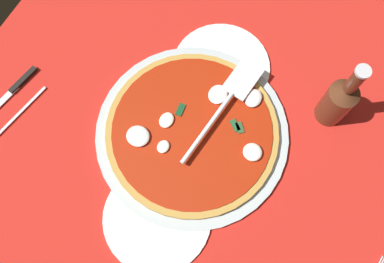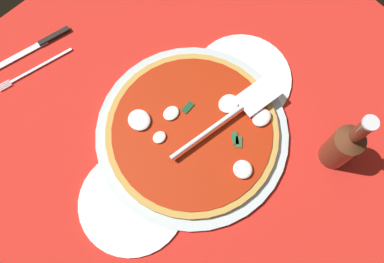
% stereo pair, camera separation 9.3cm
% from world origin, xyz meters
% --- Properties ---
extents(ground_plane, '(1.12, 1.12, 0.01)m').
position_xyz_m(ground_plane, '(0.00, 0.00, -0.00)').
color(ground_plane, red).
extents(checker_pattern, '(1.12, 1.12, 0.00)m').
position_xyz_m(checker_pattern, '(-0.00, 0.00, 0.00)').
color(checker_pattern, silver).
rests_on(checker_pattern, ground_plane).
extents(pizza_pan, '(0.42, 0.42, 0.01)m').
position_xyz_m(pizza_pan, '(-0.01, 0.02, 0.01)').
color(pizza_pan, '#ACB8BB').
rests_on(pizza_pan, ground_plane).
extents(dinner_plate_left, '(0.23, 0.23, 0.01)m').
position_xyz_m(dinner_plate_left, '(-0.20, 0.00, 0.01)').
color(dinner_plate_left, silver).
rests_on(dinner_plate_left, ground_plane).
extents(dinner_plate_right, '(0.23, 0.23, 0.01)m').
position_xyz_m(dinner_plate_right, '(0.17, 0.04, 0.01)').
color(dinner_plate_right, white).
rests_on(dinner_plate_right, ground_plane).
extents(pizza, '(0.38, 0.38, 0.03)m').
position_xyz_m(pizza, '(-0.01, 0.02, 0.02)').
color(pizza, '#B3873B').
rests_on(pizza, pizza_pan).
extents(pizza_server, '(0.28, 0.07, 0.01)m').
position_xyz_m(pizza_server, '(0.07, -0.01, 0.05)').
color(pizza_server, silver).
rests_on(pizza_server, pizza).
extents(place_setting_far, '(0.22, 0.15, 0.01)m').
position_xyz_m(place_setting_far, '(-0.14, 0.41, 0.00)').
color(place_setting_far, white).
rests_on(place_setting_far, ground_plane).
extents(beer_bottle, '(0.06, 0.06, 0.22)m').
position_xyz_m(beer_bottle, '(0.18, -0.22, 0.08)').
color(beer_bottle, '#522C1A').
rests_on(beer_bottle, ground_plane).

